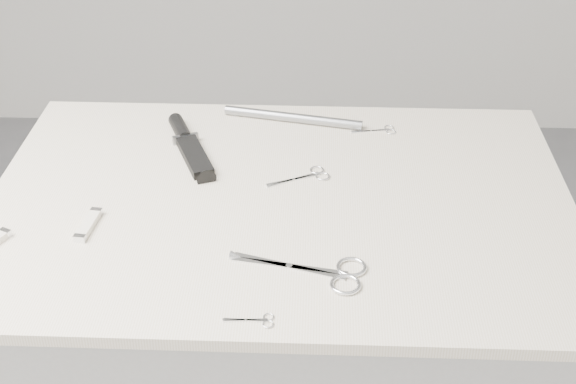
{
  "coord_description": "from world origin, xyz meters",
  "views": [
    {
      "loc": [
        0.06,
        -1.14,
        1.67
      ],
      "look_at": [
        0.01,
        0.02,
        0.92
      ],
      "focal_mm": 50.0,
      "sensor_mm": 36.0,
      "label": 1
    }
  ],
  "objects_px": {
    "tiny_scissors": "(256,320)",
    "sheathed_knife": "(188,143)",
    "embroidery_scissors_b": "(380,130)",
    "pocket_knife_b": "(88,225)",
    "embroidery_scissors_a": "(308,176)",
    "large_shears": "(327,272)",
    "metal_rail": "(293,118)"
  },
  "relations": [
    {
      "from": "tiny_scissors",
      "to": "sheathed_knife",
      "type": "relative_size",
      "value": 0.32
    },
    {
      "from": "embroidery_scissors_b",
      "to": "tiny_scissors",
      "type": "height_order",
      "value": "same"
    },
    {
      "from": "pocket_knife_b",
      "to": "tiny_scissors",
      "type": "bearing_deg",
      "value": -119.92
    },
    {
      "from": "embroidery_scissors_a",
      "to": "large_shears",
      "type": "bearing_deg",
      "value": -109.12
    },
    {
      "from": "embroidery_scissors_a",
      "to": "tiny_scissors",
      "type": "bearing_deg",
      "value": -125.79
    },
    {
      "from": "embroidery_scissors_b",
      "to": "metal_rail",
      "type": "relative_size",
      "value": 0.31
    },
    {
      "from": "pocket_knife_b",
      "to": "metal_rail",
      "type": "xyz_separation_m",
      "value": [
        0.32,
        0.38,
        0.0
      ]
    },
    {
      "from": "tiny_scissors",
      "to": "embroidery_scissors_b",
      "type": "bearing_deg",
      "value": 68.82
    },
    {
      "from": "tiny_scissors",
      "to": "sheathed_knife",
      "type": "height_order",
      "value": "sheathed_knife"
    },
    {
      "from": "embroidery_scissors_b",
      "to": "tiny_scissors",
      "type": "distance_m",
      "value": 0.59
    },
    {
      "from": "large_shears",
      "to": "embroidery_scissors_a",
      "type": "relative_size",
      "value": 1.83
    },
    {
      "from": "large_shears",
      "to": "pocket_knife_b",
      "type": "xyz_separation_m",
      "value": [
        -0.39,
        0.1,
        0.0
      ]
    },
    {
      "from": "sheathed_knife",
      "to": "metal_rail",
      "type": "height_order",
      "value": "sheathed_knife"
    },
    {
      "from": "sheathed_knife",
      "to": "pocket_knife_b",
      "type": "bearing_deg",
      "value": 132.88
    },
    {
      "from": "embroidery_scissors_a",
      "to": "metal_rail",
      "type": "height_order",
      "value": "metal_rail"
    },
    {
      "from": "embroidery_scissors_a",
      "to": "sheathed_knife",
      "type": "bearing_deg",
      "value": 130.9
    },
    {
      "from": "sheathed_knife",
      "to": "metal_rail",
      "type": "xyz_separation_m",
      "value": [
        0.19,
        0.11,
        0.0
      ]
    },
    {
      "from": "embroidery_scissors_a",
      "to": "embroidery_scissors_b",
      "type": "distance_m",
      "value": 0.22
    },
    {
      "from": "embroidery_scissors_a",
      "to": "metal_rail",
      "type": "distance_m",
      "value": 0.21
    },
    {
      "from": "large_shears",
      "to": "embroidery_scissors_a",
      "type": "distance_m",
      "value": 0.27
    },
    {
      "from": "large_shears",
      "to": "sheathed_knife",
      "type": "relative_size",
      "value": 0.94
    },
    {
      "from": "large_shears",
      "to": "metal_rail",
      "type": "bearing_deg",
      "value": 111.45
    },
    {
      "from": "embroidery_scissors_b",
      "to": "sheathed_knife",
      "type": "distance_m",
      "value": 0.38
    },
    {
      "from": "embroidery_scissors_b",
      "to": "tiny_scissors",
      "type": "xyz_separation_m",
      "value": [
        -0.2,
        -0.56,
        -0.0
      ]
    },
    {
      "from": "large_shears",
      "to": "pocket_knife_b",
      "type": "bearing_deg",
      "value": 178.38
    },
    {
      "from": "tiny_scissors",
      "to": "pocket_knife_b",
      "type": "relative_size",
      "value": 0.81
    },
    {
      "from": "tiny_scissors",
      "to": "pocket_knife_b",
      "type": "xyz_separation_m",
      "value": [
        -0.29,
        0.21,
        0.0
      ]
    },
    {
      "from": "embroidery_scissors_b",
      "to": "sheathed_knife",
      "type": "bearing_deg",
      "value": -177.8
    },
    {
      "from": "large_shears",
      "to": "metal_rail",
      "type": "relative_size",
      "value": 0.74
    },
    {
      "from": "sheathed_knife",
      "to": "metal_rail",
      "type": "relative_size",
      "value": 0.79
    },
    {
      "from": "embroidery_scissors_b",
      "to": "metal_rail",
      "type": "height_order",
      "value": "metal_rail"
    },
    {
      "from": "large_shears",
      "to": "embroidery_scissors_b",
      "type": "bearing_deg",
      "value": 90.29
    }
  ]
}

